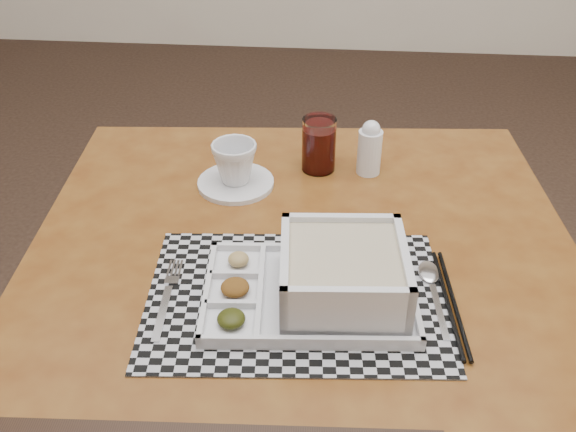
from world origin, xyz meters
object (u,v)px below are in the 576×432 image
object	(u,v)px
dining_table	(303,288)
cup	(235,163)
creamer_bottle	(370,148)
serving_tray	(333,280)
juice_glass	(319,146)

from	to	relation	value
dining_table	cup	world-z (taller)	cup
creamer_bottle	cup	bearing A→B (deg)	-164.34
dining_table	creamer_bottle	world-z (taller)	creamer_bottle
cup	creamer_bottle	bearing A→B (deg)	30.71
dining_table	creamer_bottle	size ratio (longest dim) A/B	8.76
serving_tray	juice_glass	size ratio (longest dim) A/B	3.01
dining_table	creamer_bottle	bearing A→B (deg)	68.24
serving_tray	creamer_bottle	size ratio (longest dim) A/B	2.92
dining_table	serving_tray	bearing A→B (deg)	-64.38
serving_tray	juice_glass	bearing A→B (deg)	95.76
serving_tray	creamer_bottle	xyz separation A→B (m)	(0.06, 0.39, 0.02)
cup	serving_tray	bearing A→B (deg)	-43.04
juice_glass	dining_table	bearing A→B (deg)	-92.32
dining_table	creamer_bottle	xyz separation A→B (m)	(0.11, 0.28, 0.13)
cup	juice_glass	xyz separation A→B (m)	(0.16, 0.08, 0.00)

